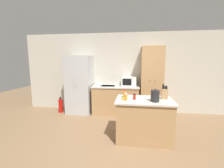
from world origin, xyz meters
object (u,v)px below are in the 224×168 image
Objects in this scene: microwave at (129,81)px; kettle at (155,96)px; spice_bottle_short_red at (124,94)px; spice_bottle_tall_dark at (123,98)px; spice_bottle_amber_oil at (126,97)px; refrigerator at (80,84)px; spice_bottle_green_herb at (134,97)px; pantry_cabinet at (151,81)px; fire_extinguisher at (61,106)px; knife_block at (165,94)px.

kettle is (0.57, -1.79, -0.05)m from microwave.
kettle reaches higher than spice_bottle_short_red.
spice_bottle_tall_dark is 0.08m from spice_bottle_amber_oil.
refrigerator is 2.30m from spice_bottle_amber_oil.
microwave is 1.53m from spice_bottle_short_red.
spice_bottle_green_herb is (0.22, -0.16, -0.02)m from spice_bottle_short_red.
pantry_cabinet is 4.66× the size of microwave.
microwave is 3.64× the size of spice_bottle_green_herb.
refrigerator is 0.95m from fire_extinguisher.
pantry_cabinet is 1.50m from knife_block.
microwave is 1.74m from knife_block.
kettle is at bearing -2.20° from spice_bottle_tall_dark.
pantry_cabinet is at bearing 67.86° from spice_bottle_amber_oil.
spice_bottle_amber_oil is (0.07, -0.02, 0.03)m from spice_bottle_tall_dark.
spice_bottle_short_red reaches higher than spice_bottle_green_herb.
kettle is 0.50× the size of fire_extinguisher.
pantry_cabinet reaches higher than knife_block.
spice_bottle_amber_oil is 1.24× the size of spice_bottle_green_herb.
refrigerator is 2.79m from knife_block.
refrigerator is 14.84× the size of spice_bottle_green_herb.
pantry_cabinet is (2.29, 0.07, 0.13)m from refrigerator.
spice_bottle_amber_oil is at bearing -79.34° from spice_bottle_short_red.
spice_bottle_tall_dark is 0.24m from spice_bottle_short_red.
refrigerator is at bearing 149.26° from knife_block.
microwave is at bearing 4.44° from refrigerator.
spice_bottle_green_herb is at bearing 19.17° from spice_bottle_tall_dark.
fire_extinguisher is (-2.92, -0.21, -0.83)m from pantry_cabinet.
spice_bottle_short_red is 2.62m from fire_extinguisher.
refrigerator is at bearing -178.14° from pantry_cabinet.
pantry_cabinet reaches higher than spice_bottle_amber_oil.
refrigerator is at bearing 138.60° from spice_bottle_green_herb.
pantry_cabinet is 11.99× the size of spice_bottle_short_red.
spice_bottle_short_red is at bearing -117.10° from pantry_cabinet.
spice_bottle_amber_oil is (0.05, -0.26, -0.01)m from spice_bottle_short_red.
refrigerator reaches higher than knife_block.
knife_block is 0.65m from spice_bottle_green_herb.
knife_block is 1.83× the size of spice_bottle_short_red.
spice_bottle_green_herb is at bearing -168.21° from knife_block.
refrigerator is 1.61m from microwave.
knife_block reaches higher than spice_bottle_tall_dark.
refrigerator is at bearing -175.56° from microwave.
knife_block reaches higher than spice_bottle_amber_oil.
kettle reaches higher than spice_bottle_tall_dark.
spice_bottle_amber_oil is at bearing -112.14° from pantry_cabinet.
kettle is (0.58, -0.01, 0.04)m from spice_bottle_amber_oil.
knife_block is 1.26× the size of kettle.
fire_extinguisher is (-2.23, -0.26, -0.82)m from microwave.
refrigerator is at bearing 142.48° from kettle.
knife_block is 3.84× the size of spice_bottle_tall_dark.
fire_extinguisher is at bearing -173.36° from microwave.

